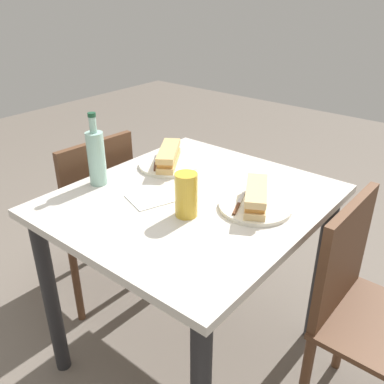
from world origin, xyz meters
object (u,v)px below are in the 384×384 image
Objects in this scene: chair_far at (90,209)px; baguette_sandwich_far at (256,196)px; knife_near at (155,163)px; dining_table at (192,228)px; baguette_sandwich_near at (169,156)px; chair_near at (365,310)px; plate_near at (169,165)px; plate_far at (255,207)px; water_bottle at (96,157)px; knife_far at (238,204)px; beer_glass at (186,195)px.

chair_far is 0.92m from baguette_sandwich_far.
knife_near is 0.52m from baguette_sandwich_far.
dining_table is 3.94× the size of baguette_sandwich_near.
chair_near is 3.45× the size of plate_near.
baguette_sandwich_far is at bearing 0.00° from plate_far.
chair_near is at bearing -88.06° from knife_near.
chair_far reaches higher than plate_near.
chair_near is at bearing -73.80° from water_bottle.
knife_far is (-0.12, -0.43, 0.01)m from plate_near.
beer_glass is at bearing 142.60° from knife_far.
knife_far is at bearing 104.00° from chair_near.
beer_glass reaches higher than plate_near.
beer_glass is (-0.11, -0.70, 0.35)m from chair_far.
water_bottle is at bearing 161.27° from baguette_sandwich_near.
knife_far is (-0.04, 0.05, -0.03)m from baguette_sandwich_far.
knife_near is at bearing 91.94° from chair_near.
dining_table is at bearing 107.43° from plate_far.
knife_near is at bearing 135.45° from plate_near.
chair_near is at bearing -76.00° from knife_far.
plate_far is (-0.07, 0.40, 0.28)m from chair_near.
water_bottle reaches higher than chair_far.
water_bottle is at bearing 111.83° from dining_table.
baguette_sandwich_near reaches higher than knife_far.
chair_far is at bearing 112.75° from plate_near.
baguette_sandwich_far is 0.62m from water_bottle.
plate_far is 1.10× the size of baguette_sandwich_far.
chair_far reaches higher than baguette_sandwich_near.
chair_far is 3.61× the size of baguette_sandwich_near.
plate_far is at bearing -84.93° from chair_far.
chair_far is 0.46m from knife_near.
chair_far is at bearing 90.47° from dining_table.
chair_near is 3.61× the size of baguette_sandwich_near.
knife_far is (-0.11, 0.45, 0.29)m from chair_near.
dining_table is 1.09× the size of chair_near.
plate_far is 0.25m from beer_glass.
baguette_sandwich_near is at bearing -90.00° from plate_near.
chair_far is at bearing 112.75° from baguette_sandwich_near.
beer_glass is (-0.18, 0.16, 0.07)m from plate_far.
knife_far is (0.03, -0.18, 0.15)m from dining_table.
chair_far is at bearing 95.07° from baguette_sandwich_far.
water_bottle is at bearing 93.73° from beer_glass.
beer_glass is (0.03, -0.42, -0.04)m from water_bottle.
beer_glass is at bearing 139.61° from plate_far.
chair_far is at bearing 109.27° from knife_near.
plate_far is (0.08, -0.86, 0.28)m from chair_far.
dining_table is 5.55× the size of knife_far.
knife_far is at bearing -105.68° from plate_near.
water_bottle is at bearing 110.14° from baguette_sandwich_far.
chair_far is 3.45× the size of plate_near.
knife_near reaches higher than plate_far.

